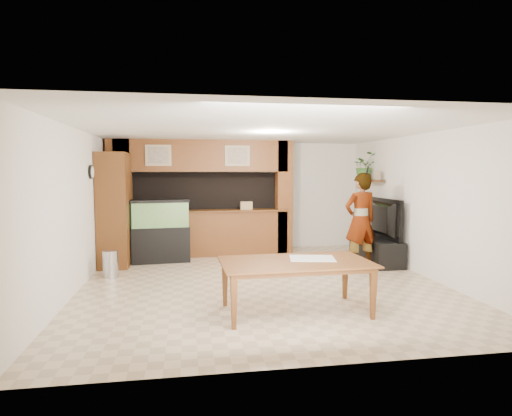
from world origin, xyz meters
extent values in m
plane|color=#C8AF8B|center=(0.00, 0.00, 0.00)|extent=(6.50, 6.50, 0.00)
plane|color=white|center=(0.00, 0.00, 2.60)|extent=(6.50, 6.50, 0.00)
plane|color=silver|center=(0.00, 3.25, 1.30)|extent=(6.00, 0.00, 6.00)
plane|color=silver|center=(-3.00, 0.00, 1.30)|extent=(0.00, 6.50, 6.50)
plane|color=silver|center=(3.00, 0.00, 1.30)|extent=(0.00, 6.50, 6.50)
cube|color=brown|center=(-0.90, 2.45, 0.50)|extent=(3.80, 0.35, 1.00)
cube|color=#5B3715|center=(-0.90, 2.45, 1.02)|extent=(3.80, 0.43, 0.04)
cube|color=brown|center=(-0.90, 2.45, 2.25)|extent=(3.80, 0.35, 0.70)
cube|color=brown|center=(-2.70, 2.45, 1.30)|extent=(0.50, 0.35, 2.60)
cube|color=brown|center=(0.95, 2.45, 1.30)|extent=(0.35, 0.35, 2.60)
cube|color=black|center=(-0.90, 3.00, 1.45)|extent=(4.20, 0.45, 0.85)
cube|color=tan|center=(-1.85, 2.26, 2.25)|extent=(0.55, 0.03, 0.45)
cube|color=tan|center=(-1.85, 2.24, 2.25)|extent=(0.43, 0.01, 0.35)
cube|color=tan|center=(-0.15, 2.26, 2.25)|extent=(0.55, 0.03, 0.45)
cube|color=tan|center=(-0.15, 2.24, 2.25)|extent=(0.43, 0.01, 0.35)
cylinder|color=black|center=(-2.97, 1.00, 1.90)|extent=(0.04, 0.25, 0.25)
cylinder|color=white|center=(-2.94, 1.00, 1.90)|extent=(0.01, 0.21, 0.21)
cube|color=#5B3715|center=(2.85, 1.95, 1.70)|extent=(0.25, 0.90, 0.04)
cube|color=#5B3715|center=(-2.70, 1.74, 1.14)|extent=(0.57, 0.93, 2.28)
cylinder|color=#B2B2B7|center=(-2.63, 0.74, 0.25)|extent=(0.27, 0.27, 0.49)
cube|color=black|center=(-1.82, 1.95, 0.37)|extent=(1.20, 0.45, 0.75)
cube|color=#2F7649|center=(-1.82, 1.95, 1.01)|extent=(1.15, 0.42, 0.52)
cube|color=black|center=(-1.82, 1.95, 1.30)|extent=(1.20, 0.45, 0.06)
cube|color=black|center=(2.65, 1.19, 0.26)|extent=(0.57, 1.55, 0.52)
imported|color=black|center=(2.65, 1.19, 0.94)|extent=(0.23, 1.46, 0.84)
cube|color=tan|center=(2.85, 1.62, 1.82)|extent=(0.06, 0.15, 0.20)
imported|color=#39722D|center=(2.82, 2.27, 2.03)|extent=(0.62, 0.56, 0.63)
imported|color=#967252|center=(2.12, 0.77, 0.94)|extent=(0.76, 0.57, 1.89)
cylinder|color=black|center=(2.17, 0.61, 1.93)|extent=(0.04, 0.10, 0.16)
imported|color=#5B3715|center=(0.18, -1.68, 0.35)|extent=(2.05, 1.18, 0.71)
cube|color=silver|center=(0.45, -1.52, 0.71)|extent=(0.68, 0.55, 0.01)
cube|color=tan|center=(0.07, 2.45, 1.13)|extent=(0.27, 0.18, 0.18)
camera|label=1|loc=(-1.24, -7.16, 1.92)|focal=30.00mm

